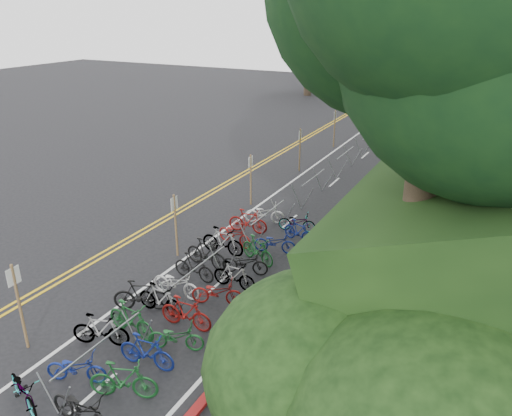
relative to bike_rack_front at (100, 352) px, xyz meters
The scene contains 9 objects.
ground 3.34m from the bike_rack_front, 153.32° to the left, with size 120.00×120.00×0.00m, color black.
road_markings 11.80m from the bike_rack_front, 101.09° to the left, with size 7.47×80.00×0.01m.
red_curb 13.76m from the bike_rack_front, 78.23° to the left, with size 0.25×28.00×0.10m, color maroon.
bike_rack_front is the anchor object (origin of this frame).
bike_racks_rest 14.46m from the bike_rack_front, 89.59° to the left, with size 1.14×23.00×1.17m.
signpost_near 2.83m from the bike_rack_front, behind, with size 0.08×0.40×2.63m.
signposts_rest 15.64m from the bike_rack_front, 98.45° to the left, with size 0.08×18.40×2.50m.
bike_front 3.12m from the bike_rack_front, 110.69° to the left, with size 1.78×0.50×1.07m, color black.
bike_valet 4.59m from the bike_rack_front, 89.61° to the left, with size 3.33×14.18×1.10m.
Camera 1 is at (11.17, -8.78, 8.90)m, focal length 35.00 mm.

